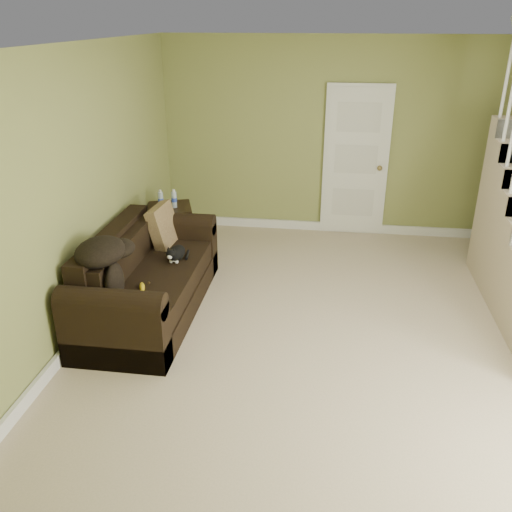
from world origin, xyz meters
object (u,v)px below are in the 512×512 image
(sofa, at_px, (146,282))
(side_table, at_px, (171,230))
(banana, at_px, (142,287))
(cat, at_px, (176,254))

(sofa, xyz_separation_m, side_table, (-0.17, 1.47, -0.01))
(banana, bearing_deg, side_table, 78.15)
(side_table, bearing_deg, banana, -81.36)
(cat, relative_size, banana, 2.36)
(sofa, distance_m, cat, 0.43)
(sofa, relative_size, side_table, 2.52)
(sofa, distance_m, banana, 0.47)
(side_table, xyz_separation_m, cat, (0.42, -1.21, 0.22))
(banana, bearing_deg, cat, 58.13)
(banana, bearing_deg, sofa, 85.45)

